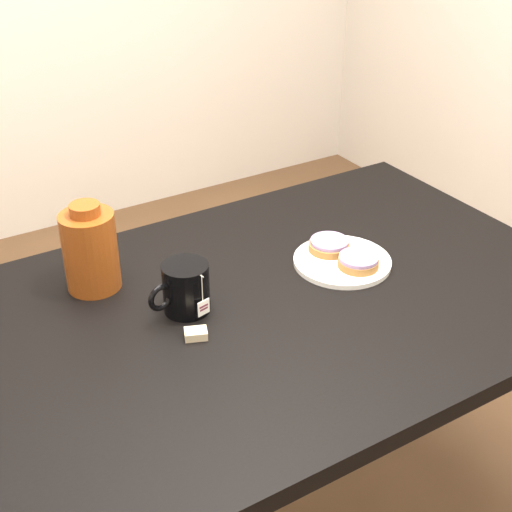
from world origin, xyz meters
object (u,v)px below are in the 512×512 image
Objects in this scene: bagel_back at (329,245)px; plate at (342,261)px; bagel_front at (358,261)px; teabag_pouch at (196,334)px; table at (270,330)px; bagel_package at (90,250)px; mug at (185,288)px.

plate is at bearing -89.27° from bagel_back.
plate is 0.05m from bagel_back.
bagel_front is 2.91× the size of teabag_pouch.
bagel_front reaches higher than table.
bagel_package reaches higher than bagel_front.
bagel_front is at bearing -21.56° from mug.
bagel_front is at bearing 3.97° from teabag_pouch.
plate is at bearing -21.86° from bagel_package.
teabag_pouch reaches higher than table.
teabag_pouch is at bearing -169.98° from plate.
bagel_back is at bearing -16.92° from bagel_package.
table is 0.43m from bagel_package.
bagel_package is (-0.52, 0.16, 0.07)m from bagel_back.
teabag_pouch is (-0.42, -0.13, -0.02)m from bagel_back.
plate is 0.57m from bagel_package.
bagel_package is (-0.13, 0.19, 0.04)m from mug.
table is 9.18× the size of mug.
mug reaches higher than teabag_pouch.
bagel_front is at bearing -83.27° from bagel_back.
table is at bearing 177.63° from bagel_front.
bagel_package is at bearing 154.55° from bagel_front.
mug is at bearing 170.71° from bagel_front.
table is 31.11× the size of teabag_pouch.
bagel_front is (0.01, -0.04, 0.02)m from plate.
table is at bearing -38.85° from bagel_package.
bagel_front reaches higher than teabag_pouch.
bagel_package is (-0.30, 0.25, 0.18)m from table.
mug is (-0.39, -0.03, 0.03)m from bagel_back.
table is 13.58× the size of bagel_back.
table is at bearing -171.03° from plate.
teabag_pouch is (-0.43, -0.03, -0.02)m from bagel_front.
bagel_back is (0.22, 0.09, 0.11)m from table.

